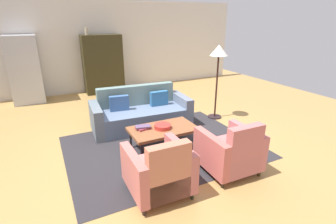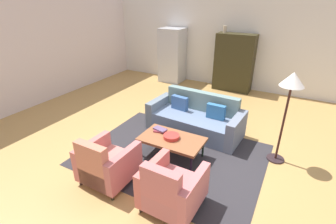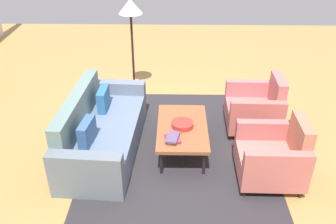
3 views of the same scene
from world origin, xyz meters
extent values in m
plane|color=#B2884B|center=(0.00, 0.00, 0.00)|extent=(11.49, 11.49, 0.00)
cube|color=#2D2B2F|center=(-0.16, -0.24, 0.00)|extent=(3.40, 2.60, 0.01)
cube|color=slate|center=(-0.16, 0.81, 0.21)|extent=(1.79, 1.01, 0.42)
cube|color=slate|center=(-0.13, 1.17, 0.43)|extent=(1.75, 0.29, 0.86)
cube|color=slate|center=(0.80, 0.75, 0.31)|extent=(0.24, 0.91, 0.62)
cube|color=slate|center=(-1.11, 0.87, 0.31)|extent=(0.24, 0.91, 0.62)
cube|color=#2D6395|center=(0.30, 0.89, 0.58)|extent=(0.40, 0.13, 0.32)
cube|color=#385C90|center=(-0.60, 0.94, 0.58)|extent=(0.41, 0.17, 0.32)
cylinder|color=black|center=(-0.69, -0.01, 0.18)|extent=(0.04, 0.04, 0.36)
cylinder|color=black|center=(0.37, -0.01, 0.18)|extent=(0.04, 0.04, 0.36)
cylinder|color=black|center=(-0.69, -0.57, 0.18)|extent=(0.04, 0.04, 0.36)
cylinder|color=black|center=(0.37, -0.57, 0.18)|extent=(0.04, 0.04, 0.36)
cube|color=brown|center=(-0.16, -0.29, 0.38)|extent=(1.20, 0.70, 0.05)
cylinder|color=black|center=(-1.09, -1.04, 0.05)|extent=(0.05, 0.05, 0.10)
cylinder|color=#362B21|center=(-0.41, -1.05, 0.05)|extent=(0.05, 0.05, 0.10)
cylinder|color=#34221E|center=(-1.10, -1.72, 0.05)|extent=(0.05, 0.05, 0.10)
cylinder|color=#2B2A19|center=(-0.42, -1.73, 0.05)|extent=(0.05, 0.05, 0.10)
cube|color=#C27067|center=(-0.76, -1.39, 0.25)|extent=(0.57, 0.81, 0.30)
cube|color=#C17258|center=(-0.76, -1.72, 0.49)|extent=(0.56, 0.15, 0.78)
cube|color=#C16860|center=(-1.10, -1.38, 0.38)|extent=(0.13, 0.80, 0.56)
cube|color=#B66260|center=(-0.42, -1.39, 0.38)|extent=(0.13, 0.80, 0.56)
cylinder|color=#322810|center=(0.11, -1.04, 0.05)|extent=(0.05, 0.05, 0.10)
cylinder|color=#351E19|center=(0.79, -1.05, 0.05)|extent=(0.05, 0.05, 0.10)
cylinder|color=#2C2318|center=(0.10, -1.72, 0.05)|extent=(0.05, 0.05, 0.10)
cylinder|color=#362D13|center=(0.78, -1.73, 0.05)|extent=(0.05, 0.05, 0.10)
cube|color=#B76767|center=(0.44, -1.39, 0.25)|extent=(0.58, 0.81, 0.30)
cube|color=#BD6765|center=(0.44, -1.72, 0.49)|extent=(0.56, 0.15, 0.78)
cube|color=#C3625A|center=(0.10, -1.38, 0.38)|extent=(0.14, 0.80, 0.56)
cube|color=#BE6969|center=(0.78, -1.39, 0.38)|extent=(0.14, 0.80, 0.56)
cylinder|color=#BB312A|center=(-0.16, -0.29, 0.44)|extent=(0.30, 0.30, 0.07)
cube|color=maroon|center=(-0.49, -0.15, 0.42)|extent=(0.27, 0.23, 0.03)
cube|color=#5F496B|center=(-0.49, -0.15, 0.45)|extent=(0.29, 0.20, 0.03)
cylinder|color=black|center=(1.64, 0.57, 0.01)|extent=(0.32, 0.32, 0.03)
cylinder|color=#331914|center=(1.64, 0.57, 0.76)|extent=(0.04, 0.04, 1.45)
cone|color=silver|center=(1.64, 0.57, 1.60)|extent=(0.40, 0.40, 0.24)
camera|label=1|loc=(-1.95, -4.09, 2.27)|focal=27.23mm
camera|label=2|loc=(1.71, -3.85, 2.85)|focal=26.54mm
camera|label=3|loc=(-4.49, -0.17, 3.22)|focal=39.45mm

